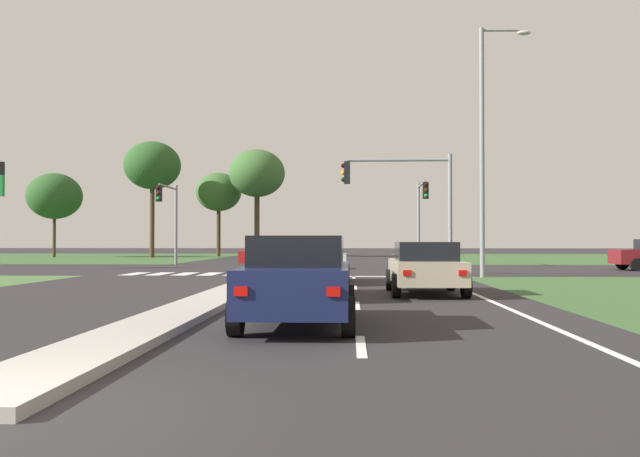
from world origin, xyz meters
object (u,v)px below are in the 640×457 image
at_px(car_beige_near, 425,267).
at_px(traffic_signal_near_right, 408,192).
at_px(car_red_second, 283,255).
at_px(traffic_signal_far_left, 169,209).
at_px(car_navy_seventh, 298,280).
at_px(treeline_second, 152,166).
at_px(car_grey_third, 265,252).
at_px(treeline_fourth, 257,174).
at_px(car_white_fourth, 321,261).
at_px(street_lamp_second, 486,140).
at_px(treeline_third, 219,192).
at_px(traffic_signal_far_right, 421,207).
at_px(pedestrian_at_median, 299,246).
at_px(treeline_near, 55,196).
at_px(car_blue_fifth, 285,249).
at_px(car_silver_eighth, 310,267).

distance_m(car_beige_near, traffic_signal_near_right, 10.07).
relative_size(car_red_second, traffic_signal_far_left, 0.91).
bearing_deg(car_navy_seventh, treeline_second, 109.36).
bearing_deg(car_grey_third, traffic_signal_near_right, 118.11).
bearing_deg(treeline_fourth, car_white_fourth, -78.71).
bearing_deg(street_lamp_second, traffic_signal_far_left, 142.81).
bearing_deg(treeline_third, street_lamp_second, -63.61).
height_order(traffic_signal_far_right, street_lamp_second, street_lamp_second).
bearing_deg(car_red_second, car_navy_seventh, 6.37).
bearing_deg(car_navy_seventh, traffic_signal_far_left, 109.35).
bearing_deg(traffic_signal_far_right, traffic_signal_near_right, -98.69).
distance_m(car_red_second, treeline_second, 28.70).
distance_m(car_white_fourth, treeline_second, 39.92).
distance_m(car_beige_near, pedestrian_at_median, 26.82).
bearing_deg(car_white_fourth, treeline_near, 125.52).
distance_m(car_beige_near, car_blue_fifth, 39.55).
distance_m(car_white_fourth, treeline_third, 42.61).
relative_size(car_navy_seventh, traffic_signal_far_left, 0.87).
relative_size(car_red_second, pedestrian_at_median, 2.67).
distance_m(car_red_second, pedestrian_at_median, 9.63).
height_order(car_red_second, traffic_signal_far_right, traffic_signal_far_right).
xyz_separation_m(car_beige_near, traffic_signal_near_right, (0.36, 9.65, 2.84)).
xyz_separation_m(car_blue_fifth, treeline_fourth, (-2.96, 3.64, 6.83)).
relative_size(traffic_signal_far_left, treeline_fourth, 0.51).
bearing_deg(car_silver_eighth, car_grey_third, 99.87).
bearing_deg(treeline_near, car_beige_near, -54.81).
bearing_deg(treeline_second, car_beige_near, -63.90).
distance_m(car_navy_seventh, traffic_signal_near_right, 17.50).
bearing_deg(car_white_fourth, car_red_second, 102.26).
relative_size(car_grey_third, treeline_third, 0.55).
height_order(car_blue_fifth, pedestrian_at_median, pedestrian_at_median).
relative_size(car_white_fourth, car_blue_fifth, 1.03).
distance_m(traffic_signal_far_right, treeline_third, 29.77).
relative_size(car_white_fourth, treeline_third, 0.53).
bearing_deg(pedestrian_at_median, car_white_fourth, -13.48).
distance_m(traffic_signal_far_left, treeline_second, 20.89).
relative_size(car_white_fourth, car_navy_seventh, 0.99).
relative_size(traffic_signal_far_right, treeline_second, 0.49).
relative_size(car_grey_third, traffic_signal_far_left, 0.89).
bearing_deg(car_silver_eighth, traffic_signal_far_left, 113.79).
bearing_deg(treeline_second, pedestrian_at_median, -44.93).
distance_m(car_red_second, traffic_signal_far_left, 9.12).
distance_m(car_grey_third, car_blue_fifth, 14.07).
height_order(car_grey_third, treeline_third, treeline_third).
bearing_deg(car_white_fourth, treeline_third, 106.00).
xyz_separation_m(car_blue_fifth, traffic_signal_near_right, (8.05, -29.15, 2.78)).
distance_m(car_blue_fifth, traffic_signal_far_left, 18.51).
relative_size(traffic_signal_far_left, treeline_third, 0.62).
bearing_deg(treeline_near, car_blue_fifth, -6.64).
bearing_deg(car_blue_fifth, traffic_signal_far_left, 72.94).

